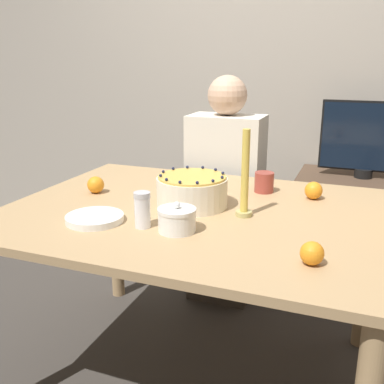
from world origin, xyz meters
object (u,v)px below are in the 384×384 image
object	(u,v)px
cake	(192,191)
candle	(245,181)
sugar_bowl	(177,220)
sugar_shaker	(142,210)
person_man_blue_shirt	(225,204)
tv_monitor	(367,139)

from	to	relation	value
cake	candle	size ratio (longest dim) A/B	0.86
sugar_bowl	sugar_shaker	distance (m)	0.13
person_man_blue_shirt	cake	bearing A→B (deg)	96.32
tv_monitor	candle	bearing A→B (deg)	-109.74
tv_monitor	cake	bearing A→B (deg)	-119.83
tv_monitor	person_man_blue_shirt	bearing A→B (deg)	-152.50
cake	tv_monitor	size ratio (longest dim) A/B	0.55
cake	person_man_blue_shirt	distance (m)	0.78
sugar_shaker	candle	bearing A→B (deg)	38.70
cake	sugar_shaker	size ratio (longest dim) A/B	2.21
sugar_bowl	person_man_blue_shirt	world-z (taller)	person_man_blue_shirt
sugar_shaker	person_man_blue_shirt	world-z (taller)	person_man_blue_shirt
sugar_bowl	tv_monitor	world-z (taller)	tv_monitor
sugar_bowl	person_man_blue_shirt	distance (m)	1.04
sugar_shaker	candle	size ratio (longest dim) A/B	0.39
cake	sugar_bowl	distance (m)	0.27
candle	person_man_blue_shirt	distance (m)	0.90
sugar_bowl	person_man_blue_shirt	xyz separation A→B (m)	(-0.13, 1.00, -0.26)
cake	sugar_shaker	bearing A→B (deg)	-105.33
sugar_shaker	cake	bearing A→B (deg)	74.67
sugar_shaker	tv_monitor	world-z (taller)	tv_monitor
person_man_blue_shirt	tv_monitor	size ratio (longest dim) A/B	2.45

